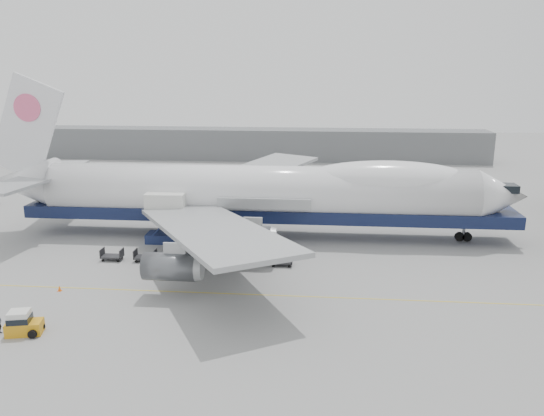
# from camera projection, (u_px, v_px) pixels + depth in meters

# --- Properties ---
(ground) EXTENTS (260.00, 260.00, 0.00)m
(ground) POSITION_uv_depth(u_px,v_px,m) (246.00, 270.00, 55.12)
(ground) COLOR gray
(ground) RESTS_ON ground
(apron_line) EXTENTS (60.00, 0.15, 0.01)m
(apron_line) POSITION_uv_depth(u_px,v_px,m) (238.00, 294.00, 49.33)
(apron_line) COLOR gold
(apron_line) RESTS_ON ground
(hangar) EXTENTS (110.00, 8.00, 7.00)m
(hangar) POSITION_uv_depth(u_px,v_px,m) (244.00, 144.00, 122.51)
(hangar) COLOR slate
(hangar) RESTS_ON ground
(airliner) EXTENTS (67.00, 55.30, 19.98)m
(airliner) POSITION_uv_depth(u_px,v_px,m) (264.00, 192.00, 65.19)
(airliner) COLOR white
(airliner) RESTS_ON ground
(catering_truck) EXTENTS (5.12, 3.64, 6.11)m
(catering_truck) POSITION_uv_depth(u_px,v_px,m) (167.00, 214.00, 63.36)
(catering_truck) COLOR navy
(catering_truck) RESTS_ON ground
(baggage_tug) EXTENTS (2.94, 1.99, 1.97)m
(baggage_tug) POSITION_uv_depth(u_px,v_px,m) (23.00, 324.00, 41.70)
(baggage_tug) COLOR orange
(baggage_tug) RESTS_ON ground
(traffic_cone) EXTENTS (0.37, 0.37, 0.54)m
(traffic_cone) POSITION_uv_depth(u_px,v_px,m) (59.00, 288.00, 49.96)
(traffic_cone) COLOR #FF600D
(traffic_cone) RESTS_ON ground
(dolly_0) EXTENTS (2.30, 1.35, 1.30)m
(dolly_0) POSITION_uv_depth(u_px,v_px,m) (112.00, 256.00, 57.94)
(dolly_0) COLOR #2D2D30
(dolly_0) RESTS_ON ground
(dolly_1) EXTENTS (2.30, 1.35, 1.30)m
(dolly_1) POSITION_uv_depth(u_px,v_px,m) (145.00, 257.00, 57.62)
(dolly_1) COLOR #2D2D30
(dolly_1) RESTS_ON ground
(dolly_2) EXTENTS (2.30, 1.35, 1.30)m
(dolly_2) POSITION_uv_depth(u_px,v_px,m) (179.00, 258.00, 57.30)
(dolly_2) COLOR #2D2D30
(dolly_2) RESTS_ON ground
(dolly_3) EXTENTS (2.30, 1.35, 1.30)m
(dolly_3) POSITION_uv_depth(u_px,v_px,m) (213.00, 259.00, 56.98)
(dolly_3) COLOR #2D2D30
(dolly_3) RESTS_ON ground
(dolly_4) EXTENTS (2.30, 1.35, 1.30)m
(dolly_4) POSITION_uv_depth(u_px,v_px,m) (247.00, 260.00, 56.66)
(dolly_4) COLOR #2D2D30
(dolly_4) RESTS_ON ground
(dolly_5) EXTENTS (2.30, 1.35, 1.30)m
(dolly_5) POSITION_uv_depth(u_px,v_px,m) (282.00, 261.00, 56.34)
(dolly_5) COLOR #2D2D30
(dolly_5) RESTS_ON ground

